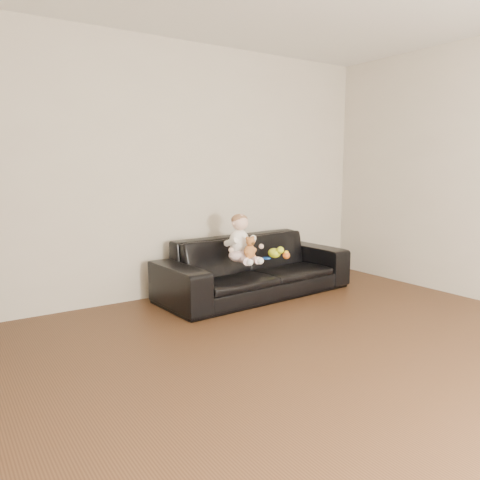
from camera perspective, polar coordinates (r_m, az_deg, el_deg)
floor at (r=2.99m, az=16.45°, el=-18.19°), size 5.50×5.50×0.00m
wall_back at (r=4.88m, az=-8.61°, el=8.32°), size 5.00×0.00×5.00m
sofa at (r=4.93m, az=1.88°, el=-3.22°), size 2.14×0.95×0.61m
baby at (r=4.64m, az=0.09°, el=-0.12°), size 0.35×0.43×0.48m
teddy_bear at (r=4.53m, az=1.23°, el=-0.96°), size 0.12×0.13×0.22m
toy_green at (r=4.88m, az=4.20°, el=-1.60°), size 0.14×0.16×0.10m
toy_rattle at (r=4.84m, az=5.67°, el=-1.88°), size 0.09×0.09×0.08m
toy_blue_disc at (r=4.85m, az=3.27°, el=-2.22°), size 0.10×0.10×0.01m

